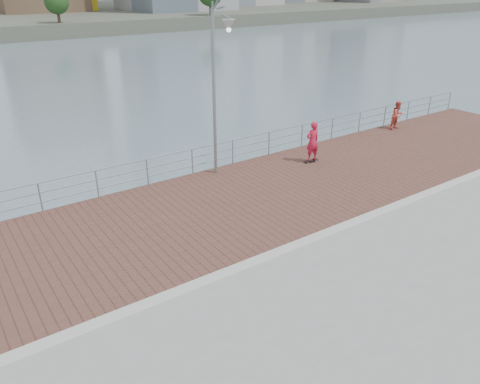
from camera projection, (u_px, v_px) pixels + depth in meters
water at (276, 306)px, 15.03m from camera, size 400.00×400.00×0.00m
brick_lane at (215, 209)px, 16.87m from camera, size 40.00×6.80×0.02m
curb at (278, 253)px, 14.18m from camera, size 40.00×0.40×0.06m
guardrail at (170, 164)px, 19.11m from camera, size 39.06×0.06×1.13m
street_lamp at (220, 62)px, 17.68m from camera, size 0.48×1.40×6.61m
skateboard at (311, 161)px, 21.11m from camera, size 0.71×0.24×0.08m
skateboarder at (312, 141)px, 20.72m from camera, size 0.69×0.49×1.79m
bystander at (398, 115)px, 25.40m from camera, size 0.76×0.60×1.54m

